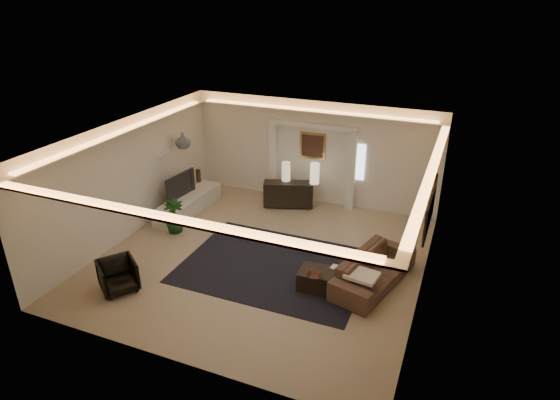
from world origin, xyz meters
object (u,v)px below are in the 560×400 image
at_px(console, 288,194).
at_px(sofa, 374,270).
at_px(armchair, 118,276).
at_px(coffee_table, 325,280).

xyz_separation_m(console, sofa, (3.01, -2.83, -0.07)).
height_order(console, armchair, console).
bearing_deg(coffee_table, sofa, 28.74).
bearing_deg(sofa, console, 61.79).
xyz_separation_m(console, armchair, (-1.75, -5.01, -0.07)).
distance_m(sofa, coffee_table, 1.05).
distance_m(sofa, armchair, 5.24).
height_order(coffee_table, armchair, armchair).
bearing_deg(console, coffee_table, -76.73).
bearing_deg(armchair, coffee_table, -30.73).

